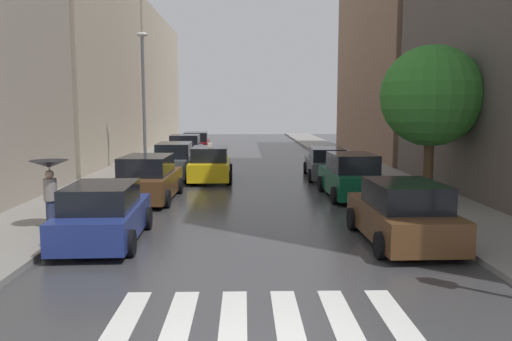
{
  "coord_description": "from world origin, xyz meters",
  "views": [
    {
      "loc": [
        -0.26,
        -6.34,
        3.51
      ],
      "look_at": [
        0.24,
        15.55,
        0.79
      ],
      "focal_mm": 36.03,
      "sensor_mm": 36.0,
      "label": 1
    }
  ],
  "objects_px": {
    "parked_car_left_nearest": "(103,215)",
    "parked_car_right_nearest": "(403,214)",
    "parked_car_right_third": "(326,164)",
    "parked_car_left_second": "(148,179)",
    "parked_car_left_fifth": "(196,144)",
    "taxi_midroad": "(210,165)",
    "parked_car_right_second": "(351,177)",
    "parked_car_left_fourth": "(186,150)",
    "lamp_post_left": "(143,92)",
    "street_tree_right": "(431,96)",
    "parked_car_left_third": "(175,161)",
    "pedestrian_foreground": "(50,178)"
  },
  "relations": [
    {
      "from": "parked_car_right_second",
      "to": "parked_car_left_fourth",
      "type": "bearing_deg",
      "value": 30.25
    },
    {
      "from": "parked_car_right_third",
      "to": "lamp_post_left",
      "type": "bearing_deg",
      "value": 78.56
    },
    {
      "from": "parked_car_left_fifth",
      "to": "parked_car_right_nearest",
      "type": "distance_m",
      "value": 26.38
    },
    {
      "from": "parked_car_right_second",
      "to": "pedestrian_foreground",
      "type": "bearing_deg",
      "value": 118.33
    },
    {
      "from": "parked_car_right_nearest",
      "to": "parked_car_right_second",
      "type": "distance_m",
      "value": 6.77
    },
    {
      "from": "parked_car_right_second",
      "to": "street_tree_right",
      "type": "height_order",
      "value": "street_tree_right"
    },
    {
      "from": "parked_car_left_nearest",
      "to": "parked_car_right_second",
      "type": "xyz_separation_m",
      "value": [
        7.8,
        6.55,
        0.07
      ]
    },
    {
      "from": "parked_car_left_nearest",
      "to": "parked_car_right_second",
      "type": "bearing_deg",
      "value": -52.1
    },
    {
      "from": "parked_car_left_second",
      "to": "parked_car_left_fifth",
      "type": "distance_m",
      "value": 18.98
    },
    {
      "from": "parked_car_right_second",
      "to": "street_tree_right",
      "type": "xyz_separation_m",
      "value": [
        2.76,
        -0.69,
        3.09
      ]
    },
    {
      "from": "lamp_post_left",
      "to": "parked_car_left_nearest",
      "type": "bearing_deg",
      "value": -83.46
    },
    {
      "from": "parked_car_right_third",
      "to": "parked_car_right_nearest",
      "type": "bearing_deg",
      "value": -177.19
    },
    {
      "from": "parked_car_right_second",
      "to": "pedestrian_foreground",
      "type": "height_order",
      "value": "pedestrian_foreground"
    },
    {
      "from": "parked_car_left_third",
      "to": "lamp_post_left",
      "type": "xyz_separation_m",
      "value": [
        -1.82,
        1.77,
        3.48
      ]
    },
    {
      "from": "parked_car_left_nearest",
      "to": "parked_car_right_third",
      "type": "relative_size",
      "value": 0.88
    },
    {
      "from": "pedestrian_foreground",
      "to": "parked_car_right_second",
      "type": "bearing_deg",
      "value": 110.24
    },
    {
      "from": "parked_car_left_nearest",
      "to": "parked_car_right_nearest",
      "type": "xyz_separation_m",
      "value": [
        7.73,
        -0.22,
        0.03
      ]
    },
    {
      "from": "parked_car_left_fifth",
      "to": "parked_car_right_second",
      "type": "height_order",
      "value": "parked_car_right_second"
    },
    {
      "from": "parked_car_left_second",
      "to": "parked_car_right_second",
      "type": "bearing_deg",
      "value": -84.69
    },
    {
      "from": "parked_car_right_nearest",
      "to": "parked_car_right_third",
      "type": "xyz_separation_m",
      "value": [
        -0.04,
        12.16,
        -0.04
      ]
    },
    {
      "from": "parked_car_left_fifth",
      "to": "street_tree_right",
      "type": "xyz_separation_m",
      "value": [
        10.49,
        -19.16,
        3.13
      ]
    },
    {
      "from": "pedestrian_foreground",
      "to": "parked_car_left_fifth",
      "type": "bearing_deg",
      "value": 166.0
    },
    {
      "from": "parked_car_left_nearest",
      "to": "parked_car_right_second",
      "type": "height_order",
      "value": "parked_car_right_second"
    },
    {
      "from": "lamp_post_left",
      "to": "parked_car_right_nearest",
      "type": "bearing_deg",
      "value": -57.14
    },
    {
      "from": "parked_car_left_nearest",
      "to": "taxi_midroad",
      "type": "xyz_separation_m",
      "value": [
        2.03,
        11.26,
        0.03
      ]
    },
    {
      "from": "parked_car_right_nearest",
      "to": "parked_car_left_fourth",
      "type": "bearing_deg",
      "value": 20.51
    },
    {
      "from": "parked_car_left_third",
      "to": "street_tree_right",
      "type": "xyz_separation_m",
      "value": [
        10.38,
        -6.65,
        3.09
      ]
    },
    {
      "from": "parked_car_left_fourth",
      "to": "taxi_midroad",
      "type": "distance_m",
      "value": 8.19
    },
    {
      "from": "taxi_midroad",
      "to": "lamp_post_left",
      "type": "xyz_separation_m",
      "value": [
        -3.67,
        3.02,
        3.52
      ]
    },
    {
      "from": "street_tree_right",
      "to": "parked_car_right_third",
      "type": "bearing_deg",
      "value": 115.26
    },
    {
      "from": "parked_car_left_fourth",
      "to": "pedestrian_foreground",
      "type": "distance_m",
      "value": 18.21
    },
    {
      "from": "parked_car_left_second",
      "to": "parked_car_right_third",
      "type": "xyz_separation_m",
      "value": [
        7.66,
        5.89,
        -0.07
      ]
    },
    {
      "from": "parked_car_left_nearest",
      "to": "taxi_midroad",
      "type": "height_order",
      "value": "taxi_midroad"
    },
    {
      "from": "parked_car_left_fourth",
      "to": "lamp_post_left",
      "type": "bearing_deg",
      "value": 161.26
    },
    {
      "from": "parked_car_left_second",
      "to": "street_tree_right",
      "type": "height_order",
      "value": "street_tree_right"
    },
    {
      "from": "parked_car_left_nearest",
      "to": "parked_car_left_second",
      "type": "xyz_separation_m",
      "value": [
        0.03,
        6.05,
        0.07
      ]
    },
    {
      "from": "parked_car_left_second",
      "to": "taxi_midroad",
      "type": "distance_m",
      "value": 5.58
    },
    {
      "from": "parked_car_left_fifth",
      "to": "parked_car_right_third",
      "type": "height_order",
      "value": "parked_car_left_fifth"
    },
    {
      "from": "parked_car_left_second",
      "to": "pedestrian_foreground",
      "type": "bearing_deg",
      "value": 162.15
    },
    {
      "from": "parked_car_left_nearest",
      "to": "taxi_midroad",
      "type": "relative_size",
      "value": 0.95
    },
    {
      "from": "parked_car_left_fourth",
      "to": "pedestrian_foreground",
      "type": "xyz_separation_m",
      "value": [
        -1.69,
        -18.12,
        0.73
      ]
    },
    {
      "from": "parked_car_left_nearest",
      "to": "parked_car_right_nearest",
      "type": "bearing_deg",
      "value": -93.74
    },
    {
      "from": "parked_car_left_third",
      "to": "pedestrian_foreground",
      "type": "xyz_separation_m",
      "value": [
        -1.91,
        -11.45,
        0.75
      ]
    },
    {
      "from": "parked_car_left_fourth",
      "to": "pedestrian_foreground",
      "type": "relative_size",
      "value": 2.13
    },
    {
      "from": "parked_car_left_fifth",
      "to": "parked_car_left_second",
      "type": "bearing_deg",
      "value": 177.24
    },
    {
      "from": "parked_car_left_nearest",
      "to": "pedestrian_foreground",
      "type": "xyz_separation_m",
      "value": [
        -1.73,
        1.06,
        0.82
      ]
    },
    {
      "from": "parked_car_left_second",
      "to": "parked_car_left_third",
      "type": "distance_m",
      "value": 6.47
    },
    {
      "from": "parked_car_right_second",
      "to": "parked_car_right_third",
      "type": "height_order",
      "value": "parked_car_right_second"
    },
    {
      "from": "parked_car_left_third",
      "to": "lamp_post_left",
      "type": "height_order",
      "value": "lamp_post_left"
    },
    {
      "from": "lamp_post_left",
      "to": "taxi_midroad",
      "type": "bearing_deg",
      "value": -39.49
    }
  ]
}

